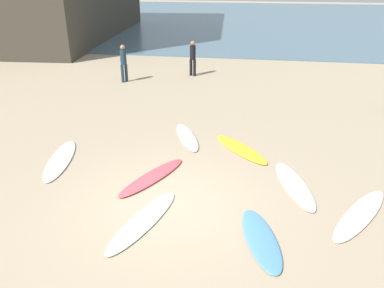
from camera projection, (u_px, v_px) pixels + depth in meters
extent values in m
plane|color=tan|center=(169.00, 204.00, 8.73)|extent=(120.00, 120.00, 0.00)
cube|color=slate|center=(242.00, 18.00, 40.70)|extent=(120.00, 40.00, 0.08)
ellipsoid|color=white|center=(143.00, 221.00, 8.08)|extent=(1.25, 2.53, 0.06)
ellipsoid|color=#F4DDCC|center=(360.00, 214.00, 8.30)|extent=(1.80, 2.43, 0.06)
ellipsoid|color=#5390D2|center=(261.00, 239.00, 7.53)|extent=(1.09, 2.08, 0.07)
ellipsoid|color=yellow|center=(241.00, 149.00, 11.28)|extent=(1.91, 2.14, 0.08)
ellipsoid|color=#EBE7CB|center=(187.00, 137.00, 12.10)|extent=(1.32, 2.28, 0.08)
ellipsoid|color=#E2505A|center=(152.00, 177.00, 9.77)|extent=(1.47, 2.36, 0.08)
ellipsoid|color=white|center=(60.00, 160.00, 10.66)|extent=(1.11, 2.61, 0.06)
ellipsoid|color=white|center=(294.00, 185.00, 9.41)|extent=(1.16, 2.43, 0.08)
cylinder|color=black|center=(195.00, 68.00, 18.95)|extent=(0.14, 0.14, 0.80)
cylinder|color=black|center=(191.00, 67.00, 19.03)|extent=(0.14, 0.14, 0.80)
cylinder|color=black|center=(193.00, 53.00, 18.69)|extent=(0.35, 0.35, 0.67)
sphere|color=#9E7051|center=(193.00, 43.00, 18.50)|extent=(0.22, 0.22, 0.22)
cylinder|color=#1E3342|center=(123.00, 74.00, 17.89)|extent=(0.14, 0.14, 0.81)
cylinder|color=#1E3342|center=(126.00, 73.00, 18.00)|extent=(0.14, 0.14, 0.81)
cylinder|color=#1E3342|center=(123.00, 57.00, 17.64)|extent=(0.40, 0.40, 0.68)
sphere|color=#9E7051|center=(122.00, 47.00, 17.45)|extent=(0.22, 0.22, 0.22)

